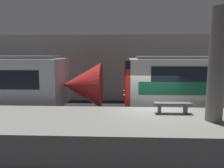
{
  "coord_description": "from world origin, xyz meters",
  "views": [
    {
      "loc": [
        -1.53,
        -9.82,
        3.6
      ],
      "look_at": [
        -2.01,
        0.94,
        2.07
      ],
      "focal_mm": 35.0,
      "sensor_mm": 36.0,
      "label": 1
    }
  ],
  "objects": [
    {
      "name": "ground_plane",
      "position": [
        0.0,
        0.0,
        0.0
      ],
      "size": [
        120.0,
        120.0,
        0.0
      ],
      "primitive_type": "plane",
      "color": "black"
    },
    {
      "name": "platform",
      "position": [
        0.0,
        -1.83,
        0.57
      ],
      "size": [
        40.0,
        3.65,
        1.14
      ],
      "color": "slate",
      "rests_on": "ground"
    },
    {
      "name": "station_rear_barrier",
      "position": [
        0.0,
        6.51,
        2.47
      ],
      "size": [
        50.0,
        0.15,
        4.94
      ],
      "color": "#9E998E",
      "rests_on": "ground"
    },
    {
      "name": "support_pillar_near",
      "position": [
        1.85,
        -1.91,
        3.16
      ],
      "size": [
        0.59,
        0.59,
        4.04
      ],
      "color": "slate",
      "rests_on": "platform"
    },
    {
      "name": "platform_bench",
      "position": [
        0.55,
        -1.03,
        1.48
      ],
      "size": [
        1.5,
        0.4,
        0.45
      ],
      "color": "#4C4C51",
      "rests_on": "platform"
    }
  ]
}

